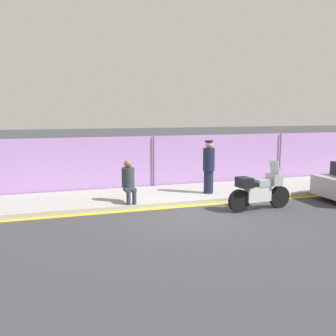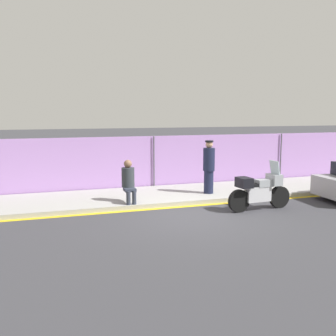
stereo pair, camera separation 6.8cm
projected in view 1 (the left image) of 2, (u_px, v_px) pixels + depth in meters
ground_plane at (194, 216)px, 11.37m from camera, size 120.00×120.00×0.00m
sidewalk at (165, 195)px, 13.87m from camera, size 42.04×2.89×0.15m
curb_paint_stripe at (180, 207)px, 12.44m from camera, size 42.04×0.18×0.01m
storefront_fence at (153, 163)px, 15.17m from camera, size 39.94×0.17×2.07m
motorcycle at (259, 190)px, 12.00m from camera, size 2.17×0.59×1.50m
officer_standing at (209, 166)px, 13.71m from camera, size 0.41×0.41×1.86m
person_seated_on_curb at (129, 179)px, 12.37m from camera, size 0.41×0.70×1.34m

